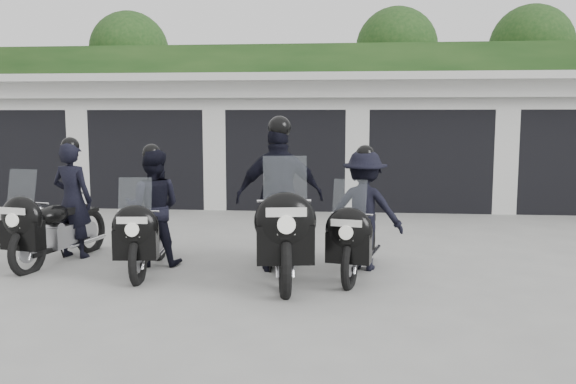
# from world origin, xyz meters

# --- Properties ---
(ground) EXTENTS (80.00, 80.00, 0.00)m
(ground) POSITION_xyz_m (0.00, 0.00, 0.00)
(ground) COLOR gray
(ground) RESTS_ON ground
(garage_block) EXTENTS (16.40, 6.80, 2.96)m
(garage_block) POSITION_xyz_m (-0.00, 8.06, 1.42)
(garage_block) COLOR silver
(garage_block) RESTS_ON ground
(background_vegetation) EXTENTS (20.00, 3.90, 5.80)m
(background_vegetation) POSITION_xyz_m (0.37, 12.92, 2.77)
(background_vegetation) COLOR #163413
(background_vegetation) RESTS_ON ground
(police_bike_a) EXTENTS (0.88, 2.07, 1.82)m
(police_bike_a) POSITION_xyz_m (-2.70, 0.50, 0.72)
(police_bike_a) COLOR black
(police_bike_a) RESTS_ON ground
(police_bike_b) EXTENTS (0.84, 1.99, 1.74)m
(police_bike_b) POSITION_xyz_m (-1.31, 0.25, 0.73)
(police_bike_b) COLOR black
(police_bike_b) RESTS_ON ground
(police_bike_c) EXTENTS (1.25, 2.43, 2.13)m
(police_bike_c) POSITION_xyz_m (0.48, 0.10, 0.90)
(police_bike_c) COLOR black
(police_bike_c) RESTS_ON ground
(police_bike_d) EXTENTS (1.13, 1.97, 1.73)m
(police_bike_d) POSITION_xyz_m (1.54, 0.32, 0.74)
(police_bike_d) COLOR black
(police_bike_d) RESTS_ON ground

